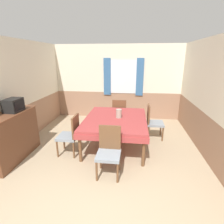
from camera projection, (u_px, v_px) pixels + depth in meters
The scene contains 11 objects.
wall_back at pixel (118, 82), 6.22m from camera, with size 4.83×0.10×2.60m.
wall_left at pixel (18, 94), 4.31m from camera, with size 0.05×4.97×2.60m.
wall_right at pixel (210, 99), 3.78m from camera, with size 0.05×4.97×2.60m.
dining_table at pixel (116, 122), 4.34m from camera, with size 1.52×1.89×0.73m.
chair_head_near at pixel (109, 150), 3.29m from camera, with size 0.44×0.44×0.94m.
chair_left_near at pixel (71, 134), 3.97m from camera, with size 0.44×0.44×0.94m.
chair_head_window at pixel (119, 113), 5.47m from camera, with size 0.44×0.44×0.94m.
chair_right_far at pixel (153, 121), 4.78m from camera, with size 0.44×0.44×0.94m.
sideboard at pixel (12, 137), 3.76m from camera, with size 0.46×1.37×1.05m.
tv at pixel (13, 105), 3.72m from camera, with size 0.29×0.38×0.28m.
vase at pixel (119, 114), 4.30m from camera, with size 0.14×0.14×0.21m.
Camera 1 is at (0.60, -1.64, 2.17)m, focal length 28.00 mm.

